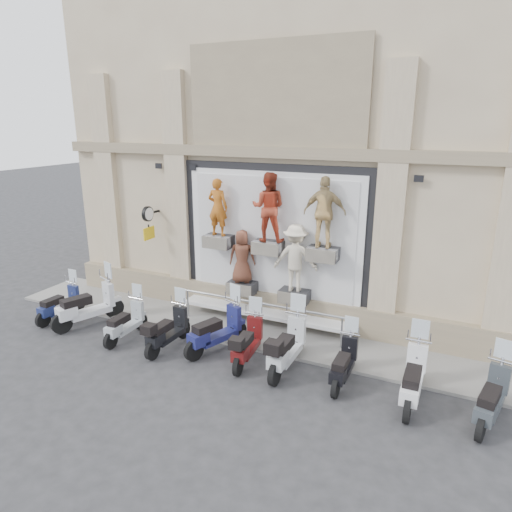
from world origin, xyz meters
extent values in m
plane|color=#2B2B2E|center=(0.00, 0.00, 0.00)|extent=(90.00, 90.00, 0.00)
cube|color=gray|center=(0.00, 2.10, 0.04)|extent=(16.00, 2.20, 0.08)
cube|color=black|center=(0.00, 2.96, 2.40)|extent=(5.60, 0.10, 4.30)
cube|color=white|center=(0.00, 2.90, 2.40)|extent=(5.10, 0.06, 3.90)
cube|color=white|center=(0.00, 2.86, 2.40)|extent=(4.70, 0.04, 3.60)
cube|color=white|center=(0.00, 2.55, 0.42)|extent=(5.10, 0.75, 0.10)
cube|color=#28282B|center=(-1.55, 2.59, 2.33)|extent=(0.80, 0.50, 0.35)
imported|color=#CA6A1D|center=(-1.55, 2.59, 3.31)|extent=(0.60, 0.40, 1.63)
cube|color=#28282B|center=(0.00, 2.59, 2.33)|extent=(0.80, 0.50, 0.35)
imported|color=#96341F|center=(0.00, 2.59, 3.43)|extent=(1.03, 0.88, 1.86)
cube|color=#28282B|center=(1.55, 2.59, 2.33)|extent=(0.80, 0.50, 0.35)
imported|color=tan|center=(1.55, 2.59, 3.42)|extent=(1.13, 0.60, 1.83)
cube|color=#28282B|center=(-0.80, 2.59, 1.02)|extent=(0.80, 0.50, 0.35)
imported|color=brown|center=(-0.80, 2.59, 1.96)|extent=(0.87, 0.71, 1.53)
cube|color=#28282B|center=(0.80, 2.59, 1.02)|extent=(0.80, 0.50, 0.35)
imported|color=#F5E6C8|center=(0.80, 2.59, 2.12)|extent=(1.30, 0.91, 1.84)
cube|color=black|center=(-3.90, 2.72, 2.95)|extent=(0.06, 0.56, 0.06)
cylinder|color=black|center=(-3.90, 2.45, 2.95)|extent=(0.10, 0.46, 0.46)
cube|color=gold|center=(-3.90, 2.45, 2.35)|extent=(0.04, 0.50, 0.38)
camera|label=1|loc=(4.74, -8.46, 5.66)|focal=32.00mm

